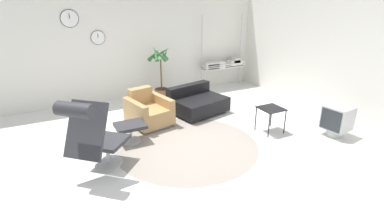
{
  "coord_description": "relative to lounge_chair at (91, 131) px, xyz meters",
  "views": [
    {
      "loc": [
        -1.96,
        -4.54,
        2.47
      ],
      "look_at": [
        0.38,
        0.09,
        0.55
      ],
      "focal_mm": 28.0,
      "sensor_mm": 36.0,
      "label": 1
    }
  ],
  "objects": [
    {
      "name": "potted_plant",
      "position": [
        2.12,
        2.81,
        -0.16
      ],
      "size": [
        0.63,
        0.57,
        1.35
      ],
      "color": "brown",
      "rests_on": "ground_plane"
    },
    {
      "name": "shelf_unit",
      "position": [
        4.03,
        3.04,
        -0.04
      ],
      "size": [
        1.33,
        0.28,
        2.01
      ],
      "color": "#BCBCC1",
      "rests_on": "ground_plane"
    },
    {
      "name": "wall_right",
      "position": [
        5.07,
        0.54,
        0.69
      ],
      "size": [
        0.06,
        12.0,
        2.8
      ],
      "color": "silver",
      "rests_on": "ground_plane"
    },
    {
      "name": "lounge_chair",
      "position": [
        0.0,
        0.0,
        0.0
      ],
      "size": [
        1.06,
        1.09,
        1.23
      ],
      "rotation": [
        0.0,
        0.0,
        -0.74
      ],
      "color": "#BCBCC1",
      "rests_on": "ground_plane"
    },
    {
      "name": "round_rug",
      "position": [
        1.58,
        0.23,
        -0.71
      ],
      "size": [
        2.49,
        2.49,
        0.01
      ],
      "color": "gray",
      "rests_on": "ground_plane"
    },
    {
      "name": "ground_plane",
      "position": [
        1.5,
        0.54,
        -0.71
      ],
      "size": [
        12.0,
        12.0,
        0.0
      ],
      "primitive_type": "plane",
      "color": "silver"
    },
    {
      "name": "crt_television",
      "position": [
        4.25,
        -0.65,
        -0.39
      ],
      "size": [
        0.49,
        0.5,
        0.58
      ],
      "rotation": [
        0.0,
        0.0,
        1.7
      ],
      "color": "#B7B7B7",
      "rests_on": "ground_plane"
    },
    {
      "name": "ottoman",
      "position": [
        0.75,
        0.82,
        -0.45
      ],
      "size": [
        0.52,
        0.44,
        0.34
      ],
      "color": "#BCBCC1",
      "rests_on": "ground_plane"
    },
    {
      "name": "armchair_red",
      "position": [
        1.29,
        1.42,
        -0.44
      ],
      "size": [
        0.88,
        0.96,
        0.71
      ],
      "rotation": [
        0.0,
        0.0,
        3.35
      ],
      "color": "silver",
      "rests_on": "ground_plane"
    },
    {
      "name": "couch_low",
      "position": [
        2.49,
        1.58,
        -0.49
      ],
      "size": [
        1.31,
        1.13,
        0.58
      ],
      "rotation": [
        0.0,
        0.0,
        3.37
      ],
      "color": "black",
      "rests_on": "ground_plane"
    },
    {
      "name": "wall_back",
      "position": [
        1.5,
        3.33,
        0.69
      ],
      "size": [
        12.0,
        0.09,
        2.8
      ],
      "color": "silver",
      "rests_on": "ground_plane"
    },
    {
      "name": "side_table",
      "position": [
        3.26,
        0.04,
        -0.28
      ],
      "size": [
        0.43,
        0.43,
        0.49
      ],
      "color": "black",
      "rests_on": "ground_plane"
    }
  ]
}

